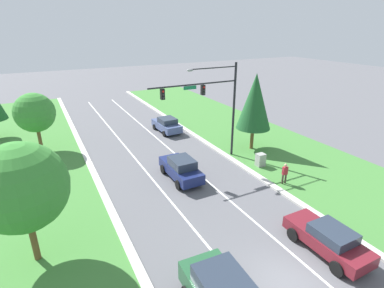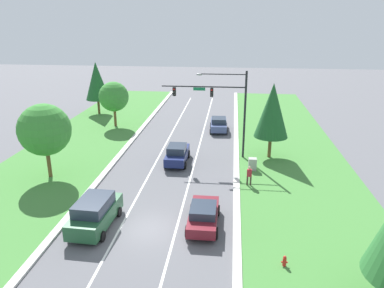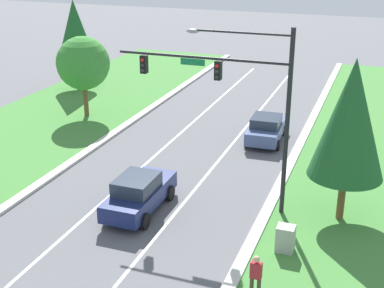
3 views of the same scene
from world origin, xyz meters
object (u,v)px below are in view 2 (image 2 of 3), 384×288
object	(u,v)px
navy_sedan	(177,154)
slate_blue_sedan	(219,124)
conifer_far_right_tree	(272,110)
fire_hydrant	(284,262)
utility_cabinet	(252,165)
conifer_mid_left_tree	(97,81)
forest_suv	(95,213)
oak_near_left_tree	(114,97)
burgundy_sedan	(203,215)
oak_far_left_tree	(45,130)
pedestrian	(249,175)
traffic_signal_mast	(222,101)

from	to	relation	value
navy_sedan	slate_blue_sedan	world-z (taller)	navy_sedan
conifer_far_right_tree	fire_hydrant	bearing A→B (deg)	-92.03
slate_blue_sedan	utility_cabinet	distance (m)	12.31
conifer_mid_left_tree	forest_suv	bearing A→B (deg)	-70.92
forest_suv	fire_hydrant	world-z (taller)	forest_suv
oak_near_left_tree	burgundy_sedan	bearing A→B (deg)	-60.05
burgundy_sedan	oak_near_left_tree	bearing A→B (deg)	119.84
oak_far_left_tree	oak_near_left_tree	bearing A→B (deg)	86.87
navy_sedan	pedestrian	size ratio (longest dim) A/B	2.71
traffic_signal_mast	oak_far_left_tree	distance (m)	15.47
traffic_signal_mast	oak_near_left_tree	world-z (taller)	traffic_signal_mast
traffic_signal_mast	oak_near_left_tree	size ratio (longest dim) A/B	1.50
traffic_signal_mast	forest_suv	bearing A→B (deg)	-118.81
fire_hydrant	conifer_far_right_tree	world-z (taller)	conifer_far_right_tree
oak_near_left_tree	conifer_far_right_tree	bearing A→B (deg)	-26.20
forest_suv	utility_cabinet	bearing A→B (deg)	47.72
traffic_signal_mast	conifer_far_right_tree	world-z (taller)	traffic_signal_mast
forest_suv	conifer_mid_left_tree	bearing A→B (deg)	111.63
pedestrian	conifer_far_right_tree	size ratio (longest dim) A/B	0.23
utility_cabinet	slate_blue_sedan	bearing A→B (deg)	106.27
navy_sedan	utility_cabinet	bearing A→B (deg)	-9.55
burgundy_sedan	traffic_signal_mast	bearing A→B (deg)	87.18
oak_near_left_tree	conifer_far_right_tree	world-z (taller)	conifer_far_right_tree
pedestrian	oak_far_left_tree	distance (m)	16.87
slate_blue_sedan	utility_cabinet	xyz separation A→B (m)	(3.45, -11.82, -0.23)
utility_cabinet	conifer_mid_left_tree	world-z (taller)	conifer_mid_left_tree
slate_blue_sedan	conifer_far_right_tree	world-z (taller)	conifer_far_right_tree
oak_near_left_tree	conifer_mid_left_tree	xyz separation A→B (m)	(-4.15, 5.84, 0.87)
forest_suv	oak_near_left_tree	size ratio (longest dim) A/B	0.89
conifer_far_right_tree	oak_far_left_tree	bearing A→B (deg)	-160.26
utility_cabinet	traffic_signal_mast	bearing A→B (deg)	133.27
burgundy_sedan	pedestrian	bearing A→B (deg)	63.88
forest_suv	navy_sedan	size ratio (longest dim) A/B	1.07
fire_hydrant	conifer_mid_left_tree	size ratio (longest dim) A/B	0.10
conifer_far_right_tree	traffic_signal_mast	bearing A→B (deg)	-176.18
navy_sedan	pedestrian	xyz separation A→B (m)	(6.41, -4.32, 0.05)
forest_suv	conifer_mid_left_tree	world-z (taller)	conifer_mid_left_tree
conifer_mid_left_tree	conifer_far_right_tree	bearing A→B (deg)	-33.61
conifer_mid_left_tree	oak_near_left_tree	bearing A→B (deg)	-54.61
traffic_signal_mast	utility_cabinet	xyz separation A→B (m)	(2.93, -3.11, -4.91)
navy_sedan	conifer_far_right_tree	bearing A→B (deg)	14.87
conifer_far_right_tree	conifer_mid_left_tree	size ratio (longest dim) A/B	1.01
pedestrian	oak_near_left_tree	distance (m)	22.18
navy_sedan	oak_near_left_tree	xyz separation A→B (m)	(-9.29, 11.09, 2.83)
burgundy_sedan	slate_blue_sedan	bearing A→B (deg)	89.66
navy_sedan	oak_far_left_tree	bearing A→B (deg)	-156.73
utility_cabinet	pedestrian	size ratio (longest dim) A/B	0.69
navy_sedan	slate_blue_sedan	bearing A→B (deg)	72.34
slate_blue_sedan	oak_near_left_tree	bearing A→B (deg)	175.76
traffic_signal_mast	pedestrian	distance (m)	8.18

